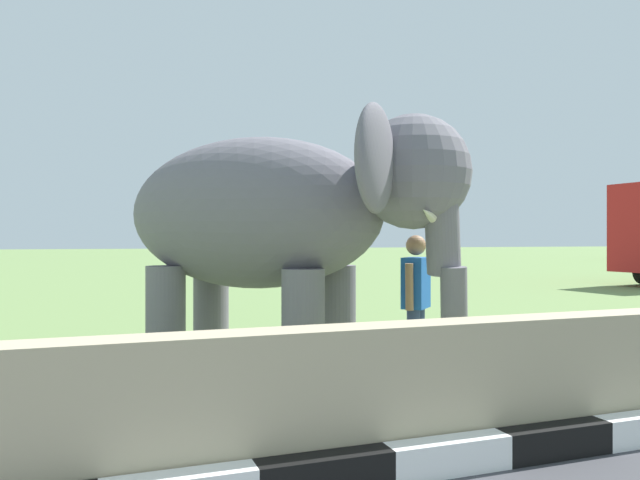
% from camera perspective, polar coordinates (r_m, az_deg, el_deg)
% --- Properties ---
extents(barrier_parapet, '(28.00, 0.36, 1.00)m').
position_cam_1_polar(barrier_parapet, '(4.30, 0.31, -14.85)').
color(barrier_parapet, tan).
rests_on(barrier_parapet, ground_plane).
extents(elephant, '(3.86, 3.81, 2.87)m').
position_cam_1_polar(elephant, '(6.74, -3.69, 2.23)').
color(elephant, slate).
rests_on(elephant, ground_plane).
extents(person_handler, '(0.51, 0.51, 1.66)m').
position_cam_1_polar(person_handler, '(7.08, 8.98, -5.46)').
color(person_handler, navy).
rests_on(person_handler, ground_plane).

